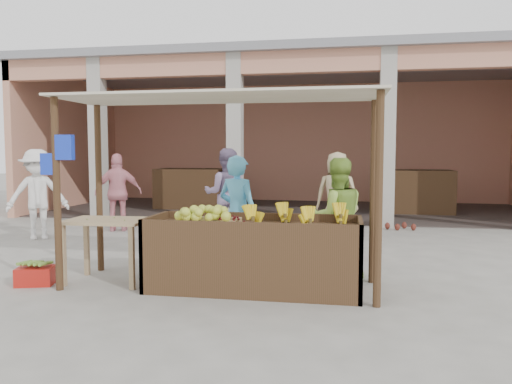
% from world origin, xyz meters
% --- Properties ---
extents(ground, '(60.00, 60.00, 0.00)m').
position_xyz_m(ground, '(0.00, 0.00, 0.00)').
color(ground, gray).
rests_on(ground, ground).
extents(market_building, '(14.40, 6.40, 4.20)m').
position_xyz_m(market_building, '(0.05, 8.93, 2.70)').
color(market_building, tan).
rests_on(market_building, ground).
extents(fruit_stall, '(2.60, 0.95, 0.80)m').
position_xyz_m(fruit_stall, '(0.50, 0.00, 0.40)').
color(fruit_stall, '#452C1B').
rests_on(fruit_stall, ground).
extents(stall_awning, '(4.09, 1.35, 2.39)m').
position_xyz_m(stall_awning, '(-0.01, 0.06, 1.98)').
color(stall_awning, '#452C1B').
rests_on(stall_awning, ground).
extents(banana_heap, '(1.17, 0.64, 0.21)m').
position_xyz_m(banana_heap, '(1.00, 0.04, 0.91)').
color(banana_heap, yellow).
rests_on(banana_heap, fruit_stall).
extents(melon_tray, '(0.76, 0.66, 0.20)m').
position_xyz_m(melon_tray, '(-0.09, -0.05, 0.89)').
color(melon_tray, '#A38654').
rests_on(melon_tray, fruit_stall).
extents(berry_heap, '(0.47, 0.38, 0.15)m').
position_xyz_m(berry_heap, '(0.19, 0.03, 0.87)').
color(berry_heap, maroon).
rests_on(berry_heap, fruit_stall).
extents(side_table, '(1.04, 0.71, 0.83)m').
position_xyz_m(side_table, '(-1.44, 0.01, 0.69)').
color(side_table, '#A28461').
rests_on(side_table, ground).
extents(papaya_pile, '(0.65, 0.37, 0.18)m').
position_xyz_m(papaya_pile, '(-1.44, 0.01, 0.92)').
color(papaya_pile, '#4B842B').
rests_on(papaya_pile, side_table).
extents(red_crate, '(0.51, 0.43, 0.23)m').
position_xyz_m(red_crate, '(-2.29, -0.28, 0.11)').
color(red_crate, '#AE1A12').
rests_on(red_crate, ground).
extents(plantain_bundle, '(0.34, 0.23, 0.07)m').
position_xyz_m(plantain_bundle, '(-2.29, -0.28, 0.26)').
color(plantain_bundle, olive).
rests_on(plantain_bundle, red_crate).
extents(produce_sacks, '(0.97, 0.73, 0.59)m').
position_xyz_m(produce_sacks, '(2.80, 5.25, 0.29)').
color(produce_sacks, maroon).
rests_on(produce_sacks, ground).
extents(vendor_blue, '(0.79, 0.68, 1.76)m').
position_xyz_m(vendor_blue, '(0.10, 0.92, 0.88)').
color(vendor_blue, '#54BEED').
rests_on(vendor_blue, ground).
extents(vendor_green, '(0.92, 0.68, 1.71)m').
position_xyz_m(vendor_green, '(1.48, 0.80, 0.85)').
color(vendor_green, '#96C346').
rests_on(vendor_green, ground).
extents(motorcycle, '(0.96, 1.91, 0.95)m').
position_xyz_m(motorcycle, '(1.04, 2.19, 0.48)').
color(motorcycle, '#930307').
rests_on(motorcycle, ground).
extents(shopper_a, '(1.34, 1.19, 1.89)m').
position_xyz_m(shopper_a, '(-4.29, 2.80, 0.95)').
color(shopper_a, white).
rests_on(shopper_a, ground).
extents(shopper_b, '(1.17, 0.89, 1.78)m').
position_xyz_m(shopper_b, '(-3.21, 4.02, 0.89)').
color(shopper_b, pink).
rests_on(shopper_b, ground).
extents(shopper_c, '(0.91, 0.59, 1.89)m').
position_xyz_m(shopper_c, '(1.43, 3.97, 0.94)').
color(shopper_c, tan).
rests_on(shopper_c, ground).
extents(shopper_f, '(1.02, 0.69, 1.93)m').
position_xyz_m(shopper_f, '(-0.70, 3.50, 0.97)').
color(shopper_f, slate).
rests_on(shopper_f, ground).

